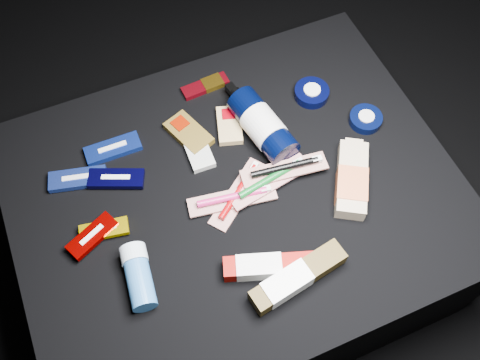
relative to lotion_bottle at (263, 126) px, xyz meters
name	(u,v)px	position (x,y,z in m)	size (l,w,h in m)	color
ground	(237,255)	(-0.12, -0.11, -0.44)	(3.00, 3.00, 0.00)	black
cloth_table	(236,227)	(-0.12, -0.11, -0.24)	(0.98, 0.78, 0.40)	black
luna_bar_0	(113,149)	(-0.33, 0.10, -0.03)	(0.13, 0.05, 0.02)	#16329F
luna_bar_1	(78,179)	(-0.43, 0.05, -0.03)	(0.13, 0.08, 0.02)	#233DA3
luna_bar_2	(116,179)	(-0.35, 0.01, -0.03)	(0.13, 0.09, 0.02)	#050331
luna_bar_3	(104,230)	(-0.41, -0.10, -0.02)	(0.11, 0.06, 0.01)	#DAB902
luna_bar_4	(92,236)	(-0.44, -0.10, -0.02)	(0.12, 0.08, 0.01)	#810000
clif_bar_0	(187,132)	(-0.16, 0.07, -0.03)	(0.10, 0.13, 0.02)	#523F14
clif_bar_1	(198,150)	(-0.16, 0.02, -0.03)	(0.06, 0.10, 0.02)	#AFB0A9
clif_bar_2	(229,124)	(-0.06, 0.06, -0.03)	(0.08, 0.11, 0.02)	tan
power_bar	(208,85)	(-0.06, 0.19, -0.03)	(0.12, 0.04, 0.01)	maroon
lotion_bottle	(263,126)	(0.00, 0.00, 0.00)	(0.11, 0.25, 0.08)	black
cream_tin_upper	(312,93)	(0.16, 0.06, -0.03)	(0.08, 0.08, 0.03)	black
cream_tin_lower	(366,119)	(0.24, -0.06, -0.03)	(0.08, 0.08, 0.02)	black
bodywash_bottle	(352,181)	(0.13, -0.20, -0.02)	(0.15, 0.19, 0.04)	tan
deodorant_stick	(138,276)	(-0.37, -0.23, -0.01)	(0.07, 0.14, 0.05)	#2B629F
toothbrush_pack_0	(239,192)	(-0.11, -0.12, -0.03)	(0.18, 0.15, 0.02)	beige
toothbrush_pack_1	(233,198)	(-0.13, -0.13, -0.02)	(0.20, 0.08, 0.02)	beige
toothbrush_pack_2	(270,180)	(-0.04, -0.13, -0.02)	(0.20, 0.08, 0.02)	beige
toothbrush_pack_3	(286,168)	(0.00, -0.12, -0.01)	(0.20, 0.07, 0.02)	#B5AFA8
toothpaste_carton_red	(267,267)	(-0.13, -0.31, -0.02)	(0.20, 0.11, 0.04)	#810500
toothpaste_carton_green	(294,279)	(-0.09, -0.35, -0.01)	(0.22, 0.08, 0.04)	#3D2E0F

